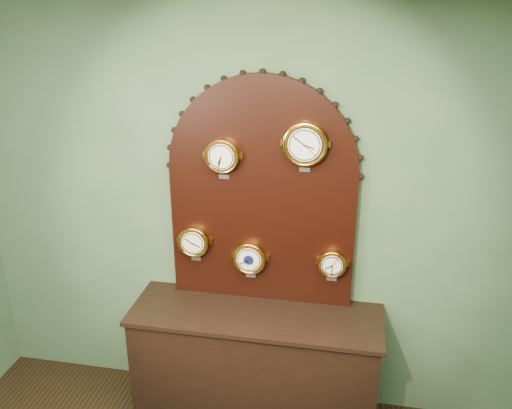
% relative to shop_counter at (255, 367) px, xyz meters
% --- Properties ---
extents(wall_back, '(4.00, 0.00, 4.00)m').
position_rel_shop_counter_xyz_m(wall_back, '(0.00, 0.27, 1.00)').
color(wall_back, '#456243').
rests_on(wall_back, ground).
extents(shop_counter, '(1.60, 0.50, 0.80)m').
position_rel_shop_counter_xyz_m(shop_counter, '(0.00, 0.00, 0.00)').
color(shop_counter, black).
rests_on(shop_counter, ground_plane).
extents(display_board, '(1.26, 0.06, 1.53)m').
position_rel_shop_counter_xyz_m(display_board, '(0.00, 0.22, 1.23)').
color(display_board, black).
rests_on(display_board, shop_counter).
extents(roman_clock, '(0.22, 0.08, 0.27)m').
position_rel_shop_counter_xyz_m(roman_clock, '(-0.24, 0.15, 1.43)').
color(roman_clock, '#C48429').
rests_on(roman_clock, display_board).
extents(arabic_clock, '(0.27, 0.08, 0.32)m').
position_rel_shop_counter_xyz_m(arabic_clock, '(0.27, 0.15, 1.53)').
color(arabic_clock, '#C48429').
rests_on(arabic_clock, display_board).
extents(hygrometer, '(0.21, 0.08, 0.26)m').
position_rel_shop_counter_xyz_m(hygrometer, '(-0.44, 0.15, 0.83)').
color(hygrometer, '#C48429').
rests_on(hygrometer, display_board).
extents(barometer, '(0.22, 0.08, 0.27)m').
position_rel_shop_counter_xyz_m(barometer, '(-0.07, 0.15, 0.75)').
color(barometer, '#C48429').
rests_on(barometer, display_board).
extents(tide_clock, '(0.18, 0.08, 0.23)m').
position_rel_shop_counter_xyz_m(tide_clock, '(0.47, 0.15, 0.76)').
color(tide_clock, '#C48429').
rests_on(tide_clock, display_board).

